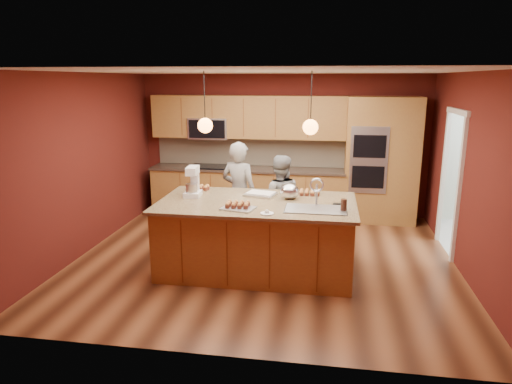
% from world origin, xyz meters
% --- Properties ---
extents(floor, '(5.50, 5.50, 0.00)m').
position_xyz_m(floor, '(0.00, 0.00, 0.00)').
color(floor, '#422112').
rests_on(floor, ground).
extents(ceiling, '(5.50, 5.50, 0.00)m').
position_xyz_m(ceiling, '(0.00, 0.00, 2.70)').
color(ceiling, silver).
rests_on(ceiling, ground).
extents(wall_back, '(5.50, 0.00, 5.50)m').
position_xyz_m(wall_back, '(0.00, 2.50, 1.35)').
color(wall_back, '#4F1611').
rests_on(wall_back, ground).
extents(wall_front, '(5.50, 0.00, 5.50)m').
position_xyz_m(wall_front, '(0.00, -2.50, 1.35)').
color(wall_front, '#4F1611').
rests_on(wall_front, ground).
extents(wall_left, '(0.00, 5.00, 5.00)m').
position_xyz_m(wall_left, '(-2.75, 0.00, 1.35)').
color(wall_left, '#4F1611').
rests_on(wall_left, ground).
extents(wall_right, '(0.00, 5.00, 5.00)m').
position_xyz_m(wall_right, '(2.75, 0.00, 1.35)').
color(wall_right, '#4F1611').
rests_on(wall_right, ground).
extents(cabinet_run, '(3.74, 0.64, 2.30)m').
position_xyz_m(cabinet_run, '(-0.68, 2.25, 0.98)').
color(cabinet_run, brown).
rests_on(cabinet_run, floor).
extents(oven_column, '(1.30, 0.62, 2.30)m').
position_xyz_m(oven_column, '(1.85, 2.19, 1.15)').
color(oven_column, brown).
rests_on(oven_column, floor).
extents(doorway_trim, '(0.08, 1.11, 2.20)m').
position_xyz_m(doorway_trim, '(2.73, 0.80, 1.05)').
color(doorway_trim, white).
rests_on(doorway_trim, wall_right).
extents(pendant_left, '(0.20, 0.20, 0.80)m').
position_xyz_m(pendant_left, '(-0.75, -0.38, 2.00)').
color(pendant_left, black).
rests_on(pendant_left, ceiling).
extents(pendant_right, '(0.20, 0.20, 0.80)m').
position_xyz_m(pendant_right, '(0.64, -0.38, 2.00)').
color(pendant_right, black).
rests_on(pendant_right, ceiling).
extents(island, '(2.67, 1.49, 1.36)m').
position_xyz_m(island, '(-0.04, -0.39, 0.50)').
color(island, brown).
rests_on(island, floor).
extents(person_left, '(0.70, 0.57, 1.66)m').
position_xyz_m(person_left, '(-0.49, 0.61, 0.83)').
color(person_left, black).
rests_on(person_left, floor).
extents(person_right, '(0.76, 0.61, 1.46)m').
position_xyz_m(person_right, '(0.15, 0.61, 0.73)').
color(person_right, slate).
rests_on(person_right, floor).
extents(stand_mixer, '(0.24, 0.32, 0.42)m').
position_xyz_m(stand_mixer, '(-1.00, -0.22, 1.16)').
color(stand_mixer, white).
rests_on(stand_mixer, island).
extents(sheet_cake, '(0.49, 0.41, 0.05)m').
position_xyz_m(sheet_cake, '(-0.05, -0.05, 1.00)').
color(sheet_cake, silver).
rests_on(sheet_cake, island).
extents(cooling_rack, '(0.47, 0.38, 0.02)m').
position_xyz_m(cooling_rack, '(-0.23, -0.78, 0.99)').
color(cooling_rack, '#B9BEC2').
rests_on(cooling_rack, island).
extents(mixing_bowl, '(0.26, 0.26, 0.22)m').
position_xyz_m(mixing_bowl, '(0.37, -0.16, 1.09)').
color(mixing_bowl, silver).
rests_on(mixing_bowl, island).
extents(plate, '(0.17, 0.17, 0.01)m').
position_xyz_m(plate, '(0.16, -0.95, 0.99)').
color(plate, white).
rests_on(plate, island).
extents(tumbler, '(0.08, 0.08, 0.15)m').
position_xyz_m(tumbler, '(1.10, -0.66, 1.06)').
color(tumbler, '#3A1E14').
rests_on(tumbler, island).
extents(phone, '(0.15, 0.09, 0.01)m').
position_xyz_m(phone, '(1.04, -0.36, 0.99)').
color(phone, black).
rests_on(phone, island).
extents(cupcakes_left, '(0.25, 0.17, 0.08)m').
position_xyz_m(cupcakes_left, '(-0.99, 0.15, 1.02)').
color(cupcakes_left, '#BF7C3E').
rests_on(cupcakes_left, island).
extents(cupcakes_rack, '(0.31, 0.23, 0.07)m').
position_xyz_m(cupcakes_rack, '(-0.24, -0.75, 1.03)').
color(cupcakes_rack, '#BF7C3E').
rests_on(cupcakes_rack, island).
extents(cupcakes_right, '(0.31, 0.23, 0.07)m').
position_xyz_m(cupcakes_right, '(0.64, 0.11, 1.02)').
color(cupcakes_right, '#BF7C3E').
rests_on(cupcakes_right, island).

